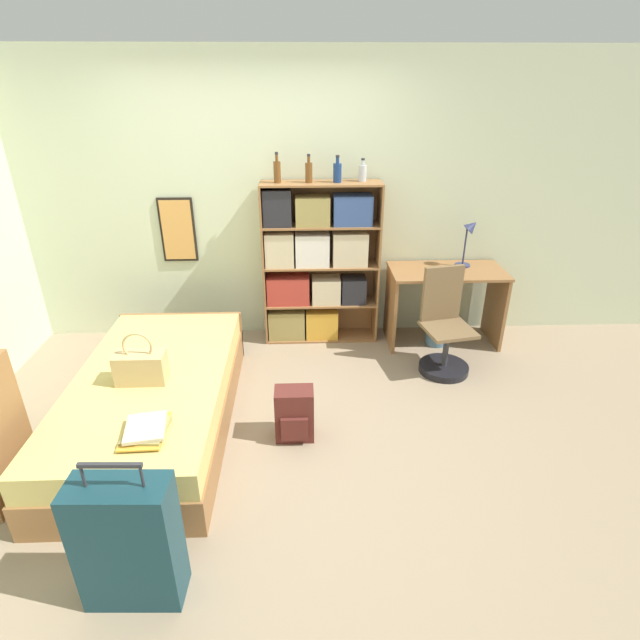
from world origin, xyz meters
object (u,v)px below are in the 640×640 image
object	(u,v)px
suitcase	(128,543)
bottle_blue	(363,172)
handbag	(141,367)
bookcase	(315,264)
book_stack_on_bed	(146,430)
desk_chair	(444,338)
bottle_green	(277,171)
waste_bin	(437,331)
desk	(445,293)
bed	(155,399)
bottle_clear	(337,172)
bottle_brown	(309,172)
backpack	(295,414)
desk_lamp	(470,234)

from	to	relation	value
suitcase	bottle_blue	world-z (taller)	bottle_blue
handbag	bookcase	distance (m)	1.91
book_stack_on_bed	desk_chair	distance (m)	2.58
bottle_green	waste_bin	xyz separation A→B (m)	(1.49, -0.17, -1.48)
desk	bottle_blue	bearing A→B (deg)	168.41
bed	bottle_clear	size ratio (longest dim) A/B	9.14
desk	bookcase	bearing A→B (deg)	174.22
bottle_brown	bottle_blue	xyz separation A→B (m)	(0.47, 0.05, -0.02)
suitcase	bottle_clear	size ratio (longest dim) A/B	3.71
handbag	bookcase	world-z (taller)	bookcase
bottle_clear	waste_bin	xyz separation A→B (m)	(0.98, -0.17, -1.47)
bottle_clear	bottle_blue	world-z (taller)	bottle_clear
bed	handbag	size ratio (longest dim) A/B	5.50
bottle_brown	desk	world-z (taller)	bottle_brown
bed	backpack	distance (m)	1.04
bottle_brown	suitcase	bearing A→B (deg)	-108.63
book_stack_on_bed	bottle_brown	world-z (taller)	bottle_brown
bed	bottle_clear	world-z (taller)	bottle_clear
book_stack_on_bed	bottle_blue	bearing A→B (deg)	54.30
suitcase	bottle_brown	world-z (taller)	bottle_brown
suitcase	bottle_blue	xyz separation A→B (m)	(1.39, 2.77, 1.24)
handbag	bed	bearing A→B (deg)	78.43
desk	backpack	world-z (taller)	desk
suitcase	desk_lamp	world-z (taller)	desk_lamp
bottle_blue	desk	distance (m)	1.36
handbag	desk_chair	xyz separation A→B (m)	(2.34, 0.81, -0.26)
bookcase	desk_chair	distance (m)	1.36
bottle_blue	handbag	bearing A→B (deg)	-138.21
desk	desk_lamp	bearing A→B (deg)	27.49
handbag	bottle_blue	distance (m)	2.46
bottle_clear	desk	size ratio (longest dim) A/B	0.22
bottle_brown	bottle_green	bearing A→B (deg)	179.82
desk_lamp	bottle_blue	bearing A→B (deg)	176.53
bottle_green	desk	bearing A→B (deg)	-4.40
bottle_clear	waste_bin	bearing A→B (deg)	-10.17
suitcase	bottle_green	xyz separation A→B (m)	(0.65, 2.72, 1.26)
bottle_green	bottle_clear	bearing A→B (deg)	0.18
suitcase	bottle_green	bearing A→B (deg)	76.67
bed	bottle_brown	bearing A→B (deg)	48.83
bed	desk	xyz separation A→B (m)	(2.44, 1.22, 0.29)
desk_chair	book_stack_on_bed	bearing A→B (deg)	-147.40
bottle_blue	desk	world-z (taller)	bottle_blue
bed	bottle_blue	distance (m)	2.55
suitcase	waste_bin	distance (m)	3.33
bed	bottle_green	bearing A→B (deg)	56.16
bottle_blue	bookcase	bearing A→B (deg)	-174.50
bottle_green	desk_lamp	world-z (taller)	bottle_green
book_stack_on_bed	desk	distance (m)	2.97
handbag	desk	size ratio (longest dim) A/B	0.36
bottle_brown	backpack	size ratio (longest dim) A/B	0.60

